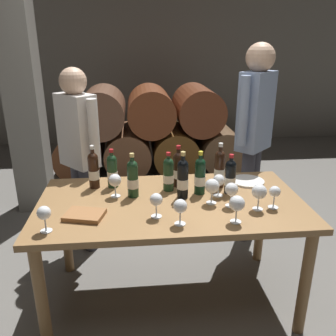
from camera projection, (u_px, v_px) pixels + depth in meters
ground_plane at (171, 296)px, 2.54m from camera, size 14.00×14.00×0.00m
cellar_back_wall at (145, 59)px, 5.98m from camera, size 10.00×0.24×2.80m
barrel_stack at (151, 133)px, 4.78m from camera, size 2.49×0.90×1.15m
stone_pillar at (22, 86)px, 3.47m from camera, size 0.32×0.32×2.60m
dining_table at (171, 213)px, 2.31m from camera, size 1.70×0.90×0.76m
wine_bottle_0 at (183, 178)px, 2.28m from camera, size 0.07×0.07×0.32m
wine_bottle_1 at (178, 169)px, 2.46m from camera, size 0.07×0.07×0.30m
wine_bottle_2 at (230, 176)px, 2.36m from camera, size 0.07×0.07×0.27m
wine_bottle_3 at (200, 176)px, 2.34m from camera, size 0.07×0.07×0.30m
wine_bottle_4 at (94, 170)px, 2.43m from camera, size 0.07×0.07×0.30m
wine_bottle_5 at (133, 178)px, 2.30m from camera, size 0.07×0.07×0.30m
wine_bottle_6 at (169, 174)px, 2.40m from camera, size 0.07×0.07×0.27m
wine_bottle_7 at (220, 168)px, 2.45m from camera, size 0.07×0.07×0.32m
wine_bottle_8 at (112, 171)px, 2.45m from camera, size 0.07×0.07×0.28m
wine_glass_0 at (237, 204)px, 1.97m from camera, size 0.09×0.09×0.16m
wine_glass_1 at (115, 181)px, 2.30m from camera, size 0.08×0.08×0.16m
wine_glass_2 at (231, 190)px, 2.17m from camera, size 0.08×0.08×0.16m
wine_glass_3 at (275, 193)px, 2.15m from camera, size 0.07×0.07×0.14m
wine_glass_4 at (219, 181)px, 2.31m from camera, size 0.08×0.08×0.15m
wine_glass_5 at (259, 192)px, 2.12m from camera, size 0.09×0.09×0.16m
wine_glass_6 at (156, 200)px, 2.04m from camera, size 0.07×0.07×0.15m
wine_glass_7 at (44, 214)px, 1.88m from camera, size 0.08×0.08×0.15m
wine_glass_8 at (180, 207)px, 1.95m from camera, size 0.08×0.08×0.15m
wine_glass_9 at (212, 186)px, 2.20m from camera, size 0.09×0.09×0.16m
tasting_notebook at (85, 215)px, 2.06m from camera, size 0.25×0.21×0.03m
serving_plate at (247, 181)px, 2.57m from camera, size 0.24×0.24×0.01m
sommelier_presenting at (254, 127)px, 2.95m from camera, size 0.38×0.37×1.72m
taster_seated_left at (79, 147)px, 2.83m from camera, size 0.36×0.38×1.54m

